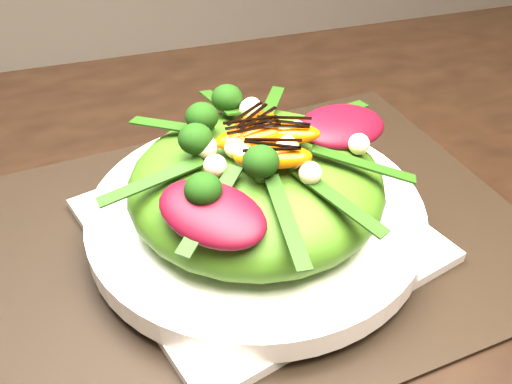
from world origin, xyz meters
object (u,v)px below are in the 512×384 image
object	(u,v)px
placemat	(256,235)
orange_segment	(256,133)
lettuce_mound	(256,185)
plate_base	(256,229)
salad_bowl	(256,216)

from	to	relation	value
placemat	orange_segment	distance (m)	0.10
placemat	lettuce_mound	distance (m)	0.05
plate_base	lettuce_mound	xyz separation A→B (m)	(0.00, 0.00, 0.05)
lettuce_mound	plate_base	bearing A→B (deg)	0.00
lettuce_mound	orange_segment	size ratio (longest dim) A/B	3.57
lettuce_mound	orange_segment	xyz separation A→B (m)	(0.00, 0.01, 0.04)
salad_bowl	orange_segment	size ratio (longest dim) A/B	4.81
plate_base	orange_segment	distance (m)	0.09
salad_bowl	lettuce_mound	world-z (taller)	lettuce_mound
placemat	orange_segment	bearing A→B (deg)	74.74
placemat	salad_bowl	bearing A→B (deg)	0.00
orange_segment	salad_bowl	bearing A→B (deg)	-105.26
lettuce_mound	orange_segment	distance (m)	0.04
plate_base	salad_bowl	distance (m)	0.01
salad_bowl	orange_segment	bearing A→B (deg)	74.74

